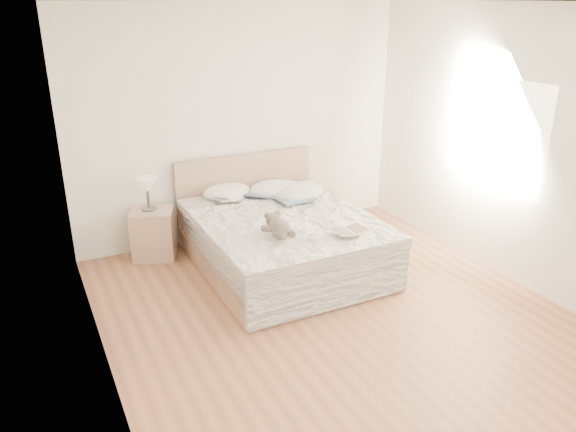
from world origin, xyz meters
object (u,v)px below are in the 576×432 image
object	(u,v)px
bed	(281,239)
photo_book	(227,199)
table_lamp	(147,187)
nightstand	(154,234)
teddy_bear	(280,234)
childrens_book	(349,231)

from	to	relation	value
bed	photo_book	distance (m)	0.78
bed	table_lamp	world-z (taller)	bed
nightstand	table_lamp	world-z (taller)	table_lamp
bed	photo_book	xyz separation A→B (m)	(-0.37, 0.61, 0.32)
table_lamp	bed	bearing A→B (deg)	-35.01
bed	nightstand	world-z (taller)	bed
photo_book	bed	bearing A→B (deg)	-76.49
photo_book	teddy_bear	xyz separation A→B (m)	(0.08, -1.20, 0.02)
photo_book	childrens_book	distance (m)	1.56
teddy_bear	photo_book	bearing A→B (deg)	90.21
nightstand	teddy_bear	bearing A→B (deg)	-57.87
bed	childrens_book	xyz separation A→B (m)	(0.36, -0.78, 0.32)
nightstand	photo_book	bearing A→B (deg)	-14.57
bed	childrens_book	bearing A→B (deg)	-65.36
teddy_bear	childrens_book	bearing A→B (deg)	-19.38
table_lamp	childrens_book	bearing A→B (deg)	-46.15
photo_book	teddy_bear	size ratio (longest dim) A/B	0.87
nightstand	table_lamp	distance (m)	0.54
photo_book	nightstand	bearing A→B (deg)	147.66
bed	table_lamp	size ratio (longest dim) A/B	5.87
photo_book	teddy_bear	world-z (taller)	teddy_bear
table_lamp	childrens_book	distance (m)	2.25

